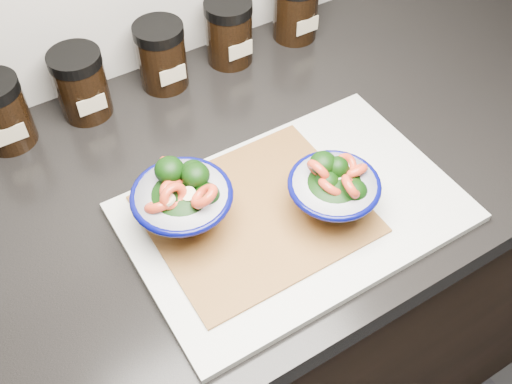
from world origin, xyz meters
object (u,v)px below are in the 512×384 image
cutting_board (294,212)px  spice_jar_e (296,8)px  bowl_left (183,201)px  spice_jar_a (1,112)px  spice_jar_c (162,56)px  spice_jar_b (81,84)px  bowl_right (334,190)px  spice_jar_d (229,32)px

cutting_board → spice_jar_e: size_ratio=3.98×
cutting_board → bowl_left: (-0.14, 0.06, 0.05)m
spice_jar_a → spice_jar_c: size_ratio=1.00×
spice_jar_b → cutting_board: bearing=-65.0°
cutting_board → spice_jar_a: bearing=129.4°
bowl_right → spice_jar_c: bearing=100.1°
spice_jar_a → spice_jar_b: bearing=0.0°
bowl_right → spice_jar_b: (-0.21, 0.38, 0.00)m
cutting_board → bowl_left: size_ratio=3.37×
cutting_board → spice_jar_e: bearing=56.0°
spice_jar_b → bowl_left: bearing=-84.8°
spice_jar_b → spice_jar_c: size_ratio=1.00×
spice_jar_e → cutting_board: bearing=-124.0°
cutting_board → spice_jar_c: spice_jar_c is taller
bowl_left → spice_jar_a: 0.33m
spice_jar_a → spice_jar_d: same height
bowl_left → bowl_right: (0.18, -0.09, -0.00)m
spice_jar_c → spice_jar_e: 0.26m
spice_jar_a → bowl_left: bearing=-62.7°
bowl_left → spice_jar_b: 0.30m
bowl_left → cutting_board: bearing=-22.4°
spice_jar_c → spice_jar_e: bearing=0.0°
cutting_board → spice_jar_e: (0.24, 0.35, 0.05)m
bowl_left → spice_jar_c: same height
cutting_board → spice_jar_b: spice_jar_b is taller
bowl_left → spice_jar_a: size_ratio=1.18×
cutting_board → spice_jar_b: (-0.16, 0.35, 0.05)m
bowl_left → spice_jar_b: bearing=95.2°
bowl_right → spice_jar_d: bearing=81.2°
spice_jar_b → spice_jar_d: (0.27, 0.00, 0.00)m
spice_jar_d → spice_jar_c: bearing=180.0°
bowl_right → spice_jar_d: (0.06, 0.38, 0.00)m
cutting_board → spice_jar_c: (-0.03, 0.35, 0.05)m
spice_jar_d → spice_jar_e: bearing=0.0°
spice_jar_a → spice_jar_d: bearing=0.0°
spice_jar_c → bowl_right: bearing=-79.9°
spice_jar_e → spice_jar_d: bearing=180.0°
spice_jar_a → spice_jar_e: same height
bowl_right → spice_jar_e: size_ratio=1.10×
cutting_board → bowl_left: 0.16m
bowl_left → bowl_right: bowl_left is taller
spice_jar_a → spice_jar_d: (0.39, 0.00, 0.00)m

